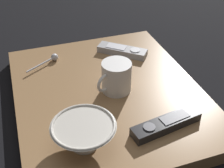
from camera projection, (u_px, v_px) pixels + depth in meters
name	position (u px, v px, depth m)	size (l,w,h in m)	color
ground_plane	(108.00, 100.00, 0.95)	(6.00, 6.00, 0.00)	black
table	(108.00, 95.00, 0.94)	(0.56, 0.66, 0.04)	#936D47
cereal_bowl	(84.00, 133.00, 0.72)	(0.16, 0.16, 0.07)	beige
coffee_mug	(116.00, 77.00, 0.89)	(0.12, 0.09, 0.10)	white
teaspoon	(52.00, 59.00, 1.05)	(0.12, 0.08, 0.03)	silver
tv_remote_near	(166.00, 124.00, 0.78)	(0.20, 0.08, 0.03)	black
tv_remote_far	(122.00, 51.00, 1.09)	(0.17, 0.15, 0.03)	#9E9EA3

